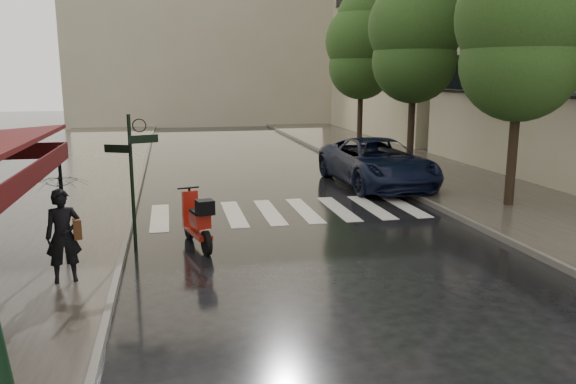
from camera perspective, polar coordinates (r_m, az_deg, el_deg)
name	(u,v)px	position (r m, az deg, el deg)	size (l,w,h in m)	color
ground	(195,295)	(10.53, -9.41, -10.27)	(120.00, 120.00, 0.00)	black
sidewalk_near	(57,182)	(22.50, -22.43, 0.91)	(6.00, 60.00, 0.12)	#38332D
sidewalk_far	(426,169)	(24.52, 13.80, 2.28)	(5.50, 60.00, 0.12)	#38332D
curb_near	(142,179)	(22.14, -14.66, 1.30)	(0.12, 60.00, 0.16)	#595651
curb_far	(363,171)	(23.44, 7.62, 2.13)	(0.12, 60.00, 0.16)	#595651
crosswalk	(287,211)	(16.59, -0.10, -1.95)	(7.85, 3.20, 0.01)	silver
signpost	(132,171)	(12.97, -15.59, 2.02)	(1.17, 0.29, 3.10)	black
backdrop_building	(206,0)	(48.28, -8.35, 18.77)	(22.00, 6.00, 20.00)	tan
tree_near	(523,26)	(17.87, 22.74, 15.32)	(3.80, 3.80, 7.99)	black
tree_mid	(415,34)	(23.96, 12.78, 15.40)	(3.80, 3.80, 8.34)	black
tree_far	(362,46)	(30.52, 7.50, 14.45)	(3.80, 3.80, 8.16)	black
pedestrian_with_umbrella	(60,195)	(11.08, -22.14, -0.25)	(1.24, 1.25, 2.51)	black
scooter	(198,222)	(13.15, -9.15, -3.04)	(0.79, 1.95, 1.30)	black
parked_car	(377,162)	(20.65, 9.01, 2.99)	(2.83, 6.13, 1.70)	black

